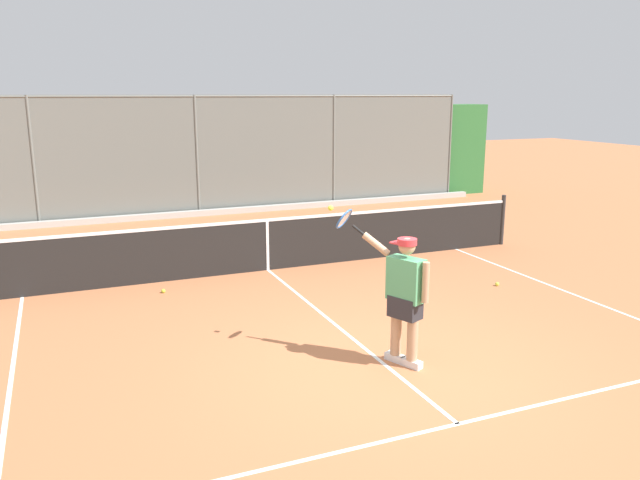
# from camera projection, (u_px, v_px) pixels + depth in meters

# --- Properties ---
(ground_plane) EXTENTS (60.00, 60.00, 0.00)m
(ground_plane) POSITION_uv_depth(u_px,v_px,m) (388.00, 367.00, 7.47)
(ground_plane) COLOR #B76B42
(court_line_markings) EXTENTS (8.27, 10.94, 0.01)m
(court_line_markings) POSITION_uv_depth(u_px,v_px,m) (473.00, 436.00, 5.96)
(court_line_markings) COLOR white
(court_line_markings) RESTS_ON ground
(fence_backdrop) EXTENTS (18.73, 1.37, 3.13)m
(fence_backdrop) POSITION_uv_depth(u_px,v_px,m) (192.00, 160.00, 17.11)
(fence_backdrop) COLOR slate
(fence_backdrop) RESTS_ON ground
(tennis_net) EXTENTS (10.63, 0.09, 1.07)m
(tennis_net) POSITION_uv_depth(u_px,v_px,m) (267.00, 244.00, 11.46)
(tennis_net) COLOR #2D2D2D
(tennis_net) RESTS_ON ground
(tennis_player) EXTENTS (0.84, 1.14, 1.84)m
(tennis_player) POSITION_uv_depth(u_px,v_px,m) (404.00, 292.00, 7.37)
(tennis_player) COLOR silver
(tennis_player) RESTS_ON ground
(tennis_ball_near_baseline) EXTENTS (0.07, 0.07, 0.07)m
(tennis_ball_near_baseline) POSITION_uv_depth(u_px,v_px,m) (163.00, 291.00, 10.24)
(tennis_ball_near_baseline) COLOR #C1D138
(tennis_ball_near_baseline) RESTS_ON ground
(tennis_ball_by_sideline) EXTENTS (0.07, 0.07, 0.07)m
(tennis_ball_by_sideline) POSITION_uv_depth(u_px,v_px,m) (497.00, 284.00, 10.61)
(tennis_ball_by_sideline) COLOR #D6E042
(tennis_ball_by_sideline) RESTS_ON ground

